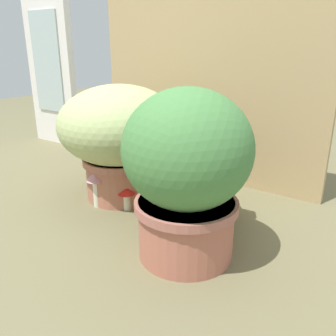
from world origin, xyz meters
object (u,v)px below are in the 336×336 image
Objects in this scene: cat at (208,180)px; mushroom_ornament_red at (126,193)px; grass_planter at (120,134)px; mushroom_ornament_pink at (96,181)px; leafy_planter at (187,170)px.

mushroom_ornament_red is (-0.25, -0.15, -0.06)m from cat.
grass_planter is 3.21× the size of mushroom_ornament_pink.
leafy_planter reaches higher than mushroom_ornament_pink.
mushroom_ornament_red is 0.64× the size of mushroom_ornament_pink.
mushroom_ornament_red is at bearing -149.57° from cat.
grass_planter is 1.39× the size of cat.
grass_planter is at bearing 154.30° from leafy_planter.
grass_planter is 0.23m from mushroom_ornament_red.
leafy_planter is at bearing -73.44° from cat.
cat is 2.31× the size of mushroom_ornament_pink.
grass_planter is 0.20m from mushroom_ornament_pink.
mushroom_ornament_pink is at bearing -157.94° from mushroom_ornament_red.
cat is at bearing 30.43° from mushroom_ornament_red.
mushroom_ornament_pink is (-0.43, 0.08, -0.15)m from leafy_planter.
mushroom_ornament_pink reaches higher than mushroom_ornament_red.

